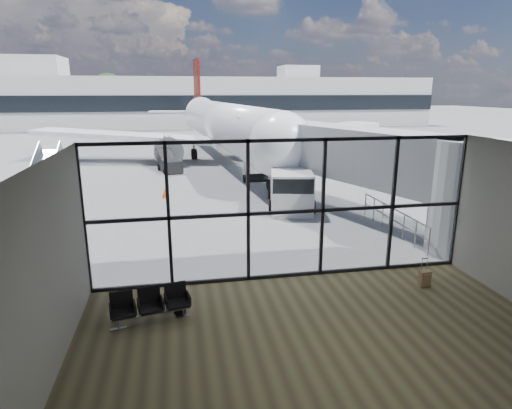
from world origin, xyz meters
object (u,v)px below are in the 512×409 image
object	(u,v)px
seating_row	(150,303)
service_van	(290,187)
suitcase	(425,279)
mobile_stairs	(46,178)
belt_loader	(170,164)
airliner	(223,124)
backpack	(180,307)

from	to	relation	value
seating_row	service_van	bearing A→B (deg)	46.73
suitcase	mobile_stairs	xyz separation A→B (m)	(-15.51, 17.52, 0.24)
seating_row	suitcase	bearing A→B (deg)	-7.57
seating_row	service_van	distance (m)	12.34
service_van	belt_loader	distance (m)	13.00
suitcase	airliner	distance (m)	28.46
seating_row	suitcase	xyz separation A→B (m)	(8.21, 0.49, -0.23)
airliner	service_van	world-z (taller)	airliner
seating_row	backpack	bearing A→B (deg)	3.18
seating_row	belt_loader	bearing A→B (deg)	78.16
belt_loader	mobile_stairs	bearing A→B (deg)	-168.57
backpack	suitcase	world-z (taller)	suitcase
mobile_stairs	seating_row	bearing A→B (deg)	-65.12
mobile_stairs	suitcase	bearing A→B (deg)	-45.66
backpack	suitcase	bearing A→B (deg)	-21.67
airliner	service_van	xyz separation A→B (m)	(1.45, -18.24, -1.91)
backpack	service_van	size ratio (longest dim) A/B	0.08
service_van	suitcase	bearing A→B (deg)	-68.87
airliner	belt_loader	world-z (taller)	airliner
seating_row	airliner	size ratio (longest dim) A/B	0.05
suitcase	mobile_stairs	size ratio (longest dim) A/B	0.29
suitcase	service_van	xyz separation A→B (m)	(-1.63, 9.93, 0.76)
belt_loader	mobile_stairs	world-z (taller)	mobile_stairs
seating_row	backpack	distance (m)	0.84
backpack	mobile_stairs	world-z (taller)	mobile_stairs
backpack	service_van	distance (m)	11.81
seating_row	backpack	world-z (taller)	seating_row
backpack	service_van	world-z (taller)	service_van
seating_row	mobile_stairs	distance (m)	19.44
backpack	mobile_stairs	xyz separation A→B (m)	(-8.05, 17.82, 0.32)
belt_loader	mobile_stairs	xyz separation A→B (m)	(-7.63, -3.79, -0.03)
seating_row	suitcase	distance (m)	8.23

